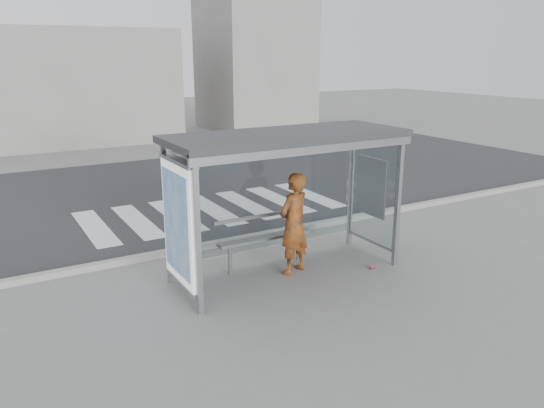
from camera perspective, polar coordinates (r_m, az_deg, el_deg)
The scene contains 10 objects.
ground at distance 9.92m, azimuth 1.56°, elevation -7.44°, with size 80.00×80.00×0.00m, color slate.
road at distance 16.00m, azimuth -11.64°, elevation 1.36°, with size 30.00×10.00×0.01m, color black.
curb at distance 11.49m, azimuth -3.53°, elevation -3.81°, with size 30.00×0.18×0.12m, color gray.
crosswalk at distance 13.91m, azimuth -6.38°, elevation -0.61°, with size 6.55×3.00×0.00m.
bus_shelter at distance 9.18m, azimuth -0.53°, elevation 3.67°, with size 4.25×1.65×2.62m.
building_center at distance 26.23m, azimuth -19.86°, elevation 11.85°, with size 8.00×5.00×5.00m, color gray.
building_right at distance 29.21m, azimuth -1.88°, elevation 15.03°, with size 5.00×5.00×7.00m, color gray.
person at distance 9.63m, azimuth 2.35°, elevation -2.14°, with size 0.69×0.45×1.89m, color orange.
bench at distance 10.02m, azimuth -0.79°, elevation -3.60°, with size 1.92×0.33×0.99m.
soda_can at distance 10.26m, azimuth 10.72°, elevation -6.70°, with size 0.06×0.06×0.12m, color #E0426E.
Camera 1 is at (-4.78, -7.76, 3.92)m, focal length 35.00 mm.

